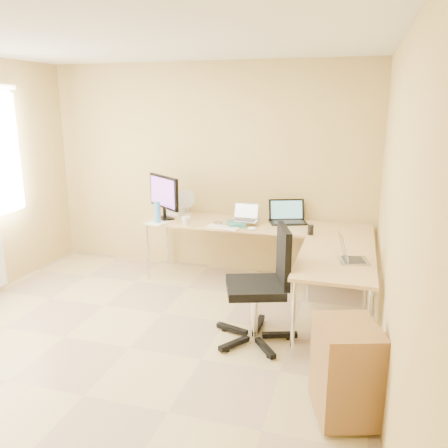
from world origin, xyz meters
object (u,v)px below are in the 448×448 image
(laptop_black, at_px, (288,212))
(mug, at_px, (186,221))
(keyboard, at_px, (223,227))
(monitor, at_px, (164,197))
(laptop_return, at_px, (354,251))
(desk_main, at_px, (256,253))
(water_bottle, at_px, (157,212))
(cabinet, at_px, (346,370))
(laptop_center, at_px, (245,213))
(desk_return, at_px, (334,294))
(desk_fan, at_px, (187,203))
(office_chair, at_px, (255,289))

(laptop_black, relative_size, mug, 3.94)
(keyboard, bearing_deg, laptop_black, 49.92)
(monitor, xyz_separation_m, laptop_return, (2.25, -0.98, -0.17))
(desk_main, bearing_deg, water_bottle, -165.20)
(laptop_return, bearing_deg, keyboard, 49.15)
(keyboard, xyz_separation_m, cabinet, (1.44, -1.97, -0.38))
(water_bottle, bearing_deg, laptop_center, 11.98)
(laptop_black, bearing_deg, desk_main, -179.17)
(water_bottle, bearing_deg, desk_main, 14.80)
(desk_return, bearing_deg, laptop_center, 140.09)
(desk_return, distance_m, laptop_black, 1.39)
(desk_fan, bearing_deg, monitor, -125.66)
(office_chair, relative_size, cabinet, 1.65)
(monitor, xyz_separation_m, cabinet, (2.25, -2.17, -0.64))
(laptop_return, bearing_deg, laptop_black, 19.93)
(laptop_black, distance_m, desk_fan, 1.29)
(mug, bearing_deg, desk_return, -21.94)
(water_bottle, bearing_deg, keyboard, 0.00)
(desk_return, xyz_separation_m, mug, (-1.74, 0.70, 0.42))
(desk_main, bearing_deg, monitor, -175.42)
(keyboard, bearing_deg, desk_return, -11.62)
(keyboard, distance_m, laptop_return, 1.64)
(cabinet, bearing_deg, mug, 115.50)
(desk_fan, distance_m, cabinet, 3.25)
(desk_main, distance_m, keyboard, 0.57)
(laptop_center, distance_m, laptop_return, 1.59)
(desk_main, bearing_deg, mug, -158.85)
(water_bottle, bearing_deg, laptop_return, -18.93)
(laptop_black, distance_m, mug, 1.21)
(desk_fan, bearing_deg, laptop_black, -5.47)
(laptop_black, bearing_deg, desk_return, -81.65)
(keyboard, height_order, laptop_return, laptop_return)
(water_bottle, bearing_deg, laptop_black, 16.35)
(office_chair, bearing_deg, desk_fan, 108.73)
(keyboard, relative_size, cabinet, 0.58)
(desk_return, height_order, keyboard, keyboard)
(desk_return, height_order, laptop_center, laptop_center)
(monitor, distance_m, laptop_black, 1.50)
(laptop_black, height_order, cabinet, laptop_black)
(desk_main, relative_size, water_bottle, 10.25)
(laptop_center, xyz_separation_m, laptop_return, (1.25, -0.99, -0.04))
(desk_main, height_order, laptop_black, laptop_black)
(monitor, relative_size, desk_fan, 2.18)
(monitor, distance_m, keyboard, 0.88)
(water_bottle, xyz_separation_m, office_chair, (1.43, -1.10, -0.36))
(laptop_center, xyz_separation_m, desk_fan, (-0.82, 0.28, 0.00))
(desk_return, relative_size, monitor, 2.06)
(desk_return, bearing_deg, keyboard, 151.43)
(desk_main, bearing_deg, cabinet, -63.57)
(monitor, height_order, keyboard, monitor)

